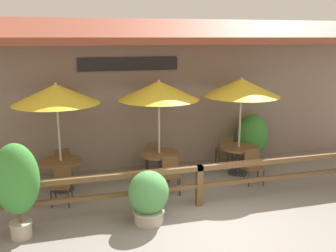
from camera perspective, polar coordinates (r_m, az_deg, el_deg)
name	(u,v)px	position (r m, az deg, el deg)	size (l,w,h in m)	color
ground_plane	(217,227)	(7.84, 7.44, -15.06)	(60.00, 60.00, 0.00)	gray
building_facade	(164,92)	(10.90, -0.60, 5.20)	(14.28, 1.49, 4.23)	gray
patio_railing	(199,176)	(8.44, 4.81, -7.67)	(10.40, 0.14, 0.95)	brown
patio_umbrella_near	(56,94)	(9.20, -16.68, 4.68)	(2.05, 2.05, 2.69)	#B7B2A8
dining_table_near	(61,166)	(9.62, -15.96, -5.94)	(1.02, 1.02, 0.77)	brown
chair_near_streetside	(62,183)	(8.94, -15.89, -8.30)	(0.50, 0.50, 0.87)	brown
chair_near_wallside	(62,161)	(10.39, -15.89, -5.21)	(0.49, 0.49, 0.87)	brown
patio_umbrella_middle	(159,90)	(9.43, -1.40, 5.44)	(2.05, 2.05, 2.69)	#B7B2A8
dining_table_middle	(159,158)	(9.84, -1.34, -4.96)	(1.02, 1.02, 0.77)	brown
chair_middle_streetside	(171,173)	(9.18, 0.44, -7.17)	(0.49, 0.49, 0.87)	brown
chair_middle_wallside	(154,154)	(10.63, -2.19, -4.27)	(0.46, 0.46, 0.87)	brown
patio_umbrella_far	(241,87)	(10.17, 11.13, 5.78)	(2.05, 2.05, 2.69)	#B7B2A8
dining_table_far	(238,152)	(10.56, 10.69, -3.92)	(1.02, 1.02, 0.77)	brown
chair_far_streetside	(253,165)	(10.00, 12.87, -5.77)	(0.47, 0.47, 0.87)	brown
chair_far_wallside	(225,149)	(11.20, 8.64, -3.48)	(0.47, 0.47, 0.87)	brown
potted_plant_corner_fern	(149,196)	(7.74, -2.97, -10.66)	(0.83, 0.75, 1.11)	#B7AD99
potted_plant_entrance_palm	(17,182)	(7.49, -22.08, -7.95)	(0.83, 0.74, 1.86)	#B7AD99
potted_plant_broad_leaf	(252,136)	(11.62, 12.73, -1.49)	(0.96, 0.86, 1.46)	#564C47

